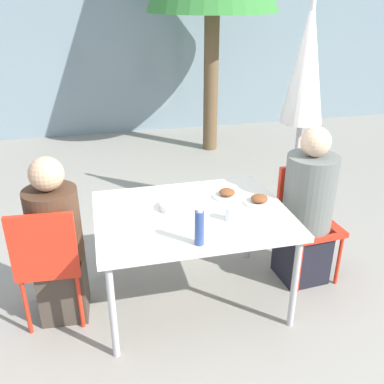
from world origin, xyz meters
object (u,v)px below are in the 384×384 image
person_left (57,245)px  salad_bowl (174,206)px  closed_umbrella (306,72)px  chair_right (306,213)px  bottle (199,227)px  chair_left (49,257)px  person_right (307,212)px  drinking_cup (231,214)px

person_left → salad_bowl: person_left is taller
closed_umbrella → salad_bowl: 1.66m
chair_right → closed_umbrella: bearing=-113.0°
chair_right → bottle: (-0.99, -0.55, 0.31)m
chair_left → person_right: 1.85m
person_left → drinking_cup: size_ratio=12.68×
chair_left → person_left: bearing=58.0°
drinking_cup → person_left: bearing=168.7°
chair_right → chair_left: bearing=0.7°
bottle → person_right: bearing=26.2°
closed_umbrella → drinking_cup: bearing=-133.5°
person_right → bottle: bearing=21.9°
closed_umbrella → chair_right: bearing=-108.7°
chair_right → bottle: bearing=24.7°
person_left → closed_umbrella: closed_umbrella is taller
drinking_cup → bottle: bearing=-138.7°
chair_left → closed_umbrella: (2.13, 0.87, 0.94)m
person_right → drinking_cup: 0.74m
bottle → salad_bowl: bearing=96.7°
person_right → drinking_cup: (-0.68, -0.23, 0.19)m
chair_left → bottle: bearing=-19.2°
person_left → drinking_cup: person_left is taller
salad_bowl → person_left: bearing=-179.1°
person_left → bottle: 1.00m
person_left → chair_right: person_left is taller
person_right → closed_umbrella: size_ratio=0.60×
chair_right → closed_umbrella: 1.20m
chair_left → drinking_cup: (1.17, -0.15, 0.25)m
chair_left → bottle: size_ratio=3.76×
chair_right → person_left: bearing=-1.5°
chair_left → person_right: size_ratio=0.72×
person_left → chair_right: size_ratio=1.33×
bottle → drinking_cup: bottle is taller
bottle → salad_bowl: (-0.05, 0.47, -0.09)m
person_left → salad_bowl: (0.79, 0.01, 0.19)m
chair_left → chair_right: (1.89, 0.17, 0.00)m
closed_umbrella → salad_bowl: bearing=-148.8°
person_left → chair_right: 1.84m
person_left → drinking_cup: (1.12, -0.22, 0.21)m
bottle → salad_bowl: bottle is taller
drinking_cup → salad_bowl: (-0.33, 0.23, -0.02)m
drinking_cup → closed_umbrella: bearing=46.5°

